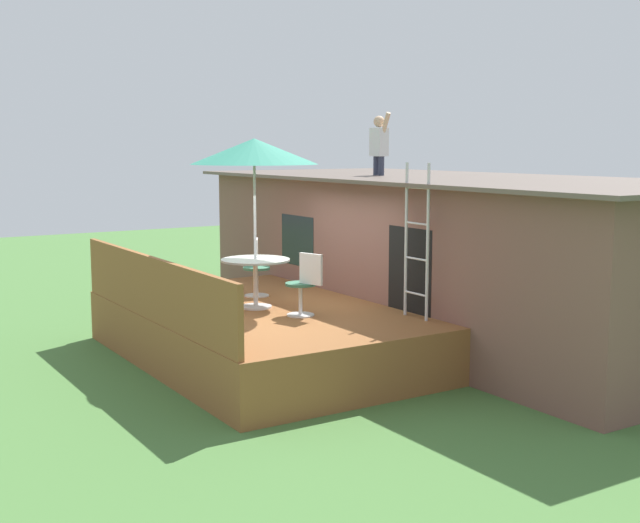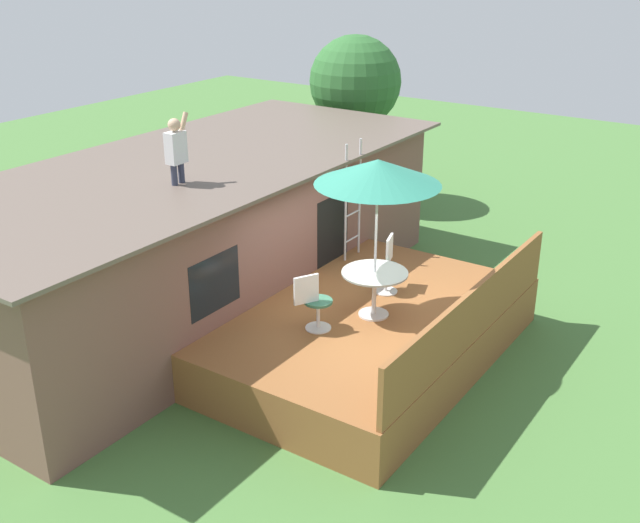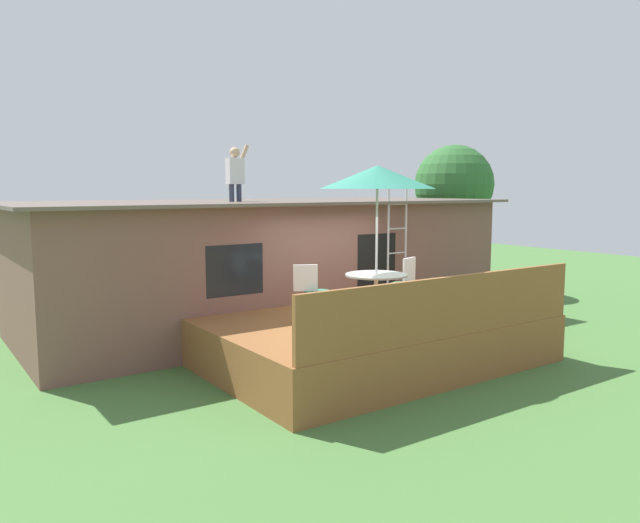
{
  "view_description": "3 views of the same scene",
  "coord_description": "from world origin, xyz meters",
  "px_view_note": "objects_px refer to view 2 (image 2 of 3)",
  "views": [
    {
      "loc": [
        10.87,
        -5.89,
        3.22
      ],
      "look_at": [
        0.12,
        0.89,
        1.45
      ],
      "focal_mm": 46.38,
      "sensor_mm": 36.0,
      "label": 1
    },
    {
      "loc": [
        -9.52,
        -5.53,
        6.32
      ],
      "look_at": [
        -0.23,
        0.74,
        1.58
      ],
      "focal_mm": 43.03,
      "sensor_mm": 36.0,
      "label": 2
    },
    {
      "loc": [
        -6.59,
        -7.89,
        2.97
      ],
      "look_at": [
        -0.25,
        1.19,
        1.64
      ],
      "focal_mm": 34.29,
      "sensor_mm": 36.0,
      "label": 3
    }
  ],
  "objects_px": {
    "patio_table": "(375,281)",
    "patio_chair_right": "(387,265)",
    "person_figure": "(176,146)",
    "backyard_tree": "(355,83)",
    "step_ladder": "(353,200)",
    "patio_umbrella": "(378,172)",
    "patio_chair_left": "(314,302)"
  },
  "relations": [
    {
      "from": "patio_table",
      "to": "backyard_tree",
      "type": "height_order",
      "value": "backyard_tree"
    },
    {
      "from": "patio_chair_right",
      "to": "backyard_tree",
      "type": "height_order",
      "value": "backyard_tree"
    },
    {
      "from": "patio_umbrella",
      "to": "person_figure",
      "type": "distance_m",
      "value": 3.22
    },
    {
      "from": "patio_umbrella",
      "to": "patio_chair_left",
      "type": "xyz_separation_m",
      "value": [
        -0.93,
        0.51,
        -1.89
      ]
    },
    {
      "from": "person_figure",
      "to": "patio_chair_left",
      "type": "distance_m",
      "value": 3.27
    },
    {
      "from": "person_figure",
      "to": "backyard_tree",
      "type": "bearing_deg",
      "value": 10.7
    },
    {
      "from": "patio_umbrella",
      "to": "backyard_tree",
      "type": "xyz_separation_m",
      "value": [
        6.68,
        4.5,
        -0.1
      ]
    },
    {
      "from": "patio_table",
      "to": "patio_chair_left",
      "type": "xyz_separation_m",
      "value": [
        -0.93,
        0.51,
        -0.13
      ]
    },
    {
      "from": "patio_table",
      "to": "step_ladder",
      "type": "height_order",
      "value": "step_ladder"
    },
    {
      "from": "patio_umbrella",
      "to": "patio_chair_right",
      "type": "relative_size",
      "value": 2.76
    },
    {
      "from": "patio_chair_right",
      "to": "patio_umbrella",
      "type": "bearing_deg",
      "value": -0.0
    },
    {
      "from": "step_ladder",
      "to": "patio_chair_right",
      "type": "relative_size",
      "value": 2.39
    },
    {
      "from": "patio_umbrella",
      "to": "step_ladder",
      "type": "bearing_deg",
      "value": 39.97
    },
    {
      "from": "patio_table",
      "to": "person_figure",
      "type": "bearing_deg",
      "value": 108.71
    },
    {
      "from": "person_figure",
      "to": "patio_chair_right",
      "type": "relative_size",
      "value": 1.21
    },
    {
      "from": "patio_umbrella",
      "to": "patio_chair_right",
      "type": "distance_m",
      "value": 2.13
    },
    {
      "from": "patio_table",
      "to": "patio_chair_right",
      "type": "distance_m",
      "value": 0.99
    },
    {
      "from": "patio_table",
      "to": "patio_chair_left",
      "type": "relative_size",
      "value": 1.13
    },
    {
      "from": "step_ladder",
      "to": "patio_chair_left",
      "type": "bearing_deg",
      "value": -159.22
    },
    {
      "from": "patio_table",
      "to": "backyard_tree",
      "type": "xyz_separation_m",
      "value": [
        6.68,
        4.5,
        1.67
      ]
    },
    {
      "from": "patio_umbrella",
      "to": "patio_chair_left",
      "type": "height_order",
      "value": "patio_umbrella"
    },
    {
      "from": "step_ladder",
      "to": "backyard_tree",
      "type": "bearing_deg",
      "value": 31.35
    },
    {
      "from": "patio_umbrella",
      "to": "backyard_tree",
      "type": "relative_size",
      "value": 0.6
    },
    {
      "from": "patio_chair_left",
      "to": "patio_chair_right",
      "type": "distance_m",
      "value": 1.88
    },
    {
      "from": "person_figure",
      "to": "backyard_tree",
      "type": "xyz_separation_m",
      "value": [
        7.71,
        1.46,
        -0.27
      ]
    },
    {
      "from": "patio_umbrella",
      "to": "step_ladder",
      "type": "relative_size",
      "value": 1.15
    },
    {
      "from": "step_ladder",
      "to": "patio_chair_right",
      "type": "bearing_deg",
      "value": -126.37
    },
    {
      "from": "patio_table",
      "to": "step_ladder",
      "type": "xyz_separation_m",
      "value": [
        1.88,
        1.57,
        0.51
      ]
    },
    {
      "from": "patio_table",
      "to": "patio_chair_right",
      "type": "xyz_separation_m",
      "value": [
        0.93,
        0.29,
        -0.13
      ]
    },
    {
      "from": "patio_chair_left",
      "to": "patio_umbrella",
      "type": "bearing_deg",
      "value": 0.0
    },
    {
      "from": "patio_table",
      "to": "person_figure",
      "type": "relative_size",
      "value": 0.94
    },
    {
      "from": "patio_table",
      "to": "person_figure",
      "type": "xyz_separation_m",
      "value": [
        -1.03,
        3.04,
        1.93
      ]
    }
  ]
}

